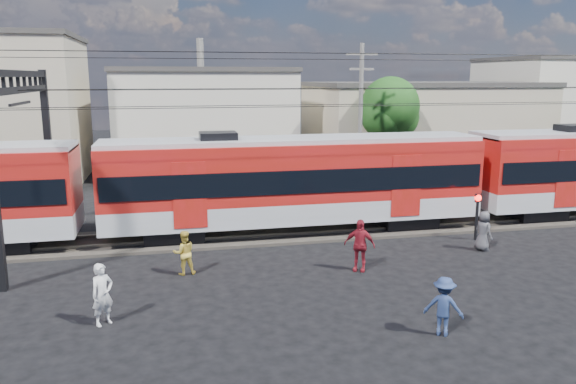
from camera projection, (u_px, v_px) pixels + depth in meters
name	position (u px, v px, depth m)	size (l,w,h in m)	color
ground	(335.00, 306.00, 16.66)	(120.00, 120.00, 0.00)	black
track_bed	(281.00, 233.00, 24.30)	(70.00, 3.40, 0.12)	#2D2823
rail_near	(284.00, 235.00, 23.56)	(70.00, 0.12, 0.12)	#59544C
rail_far	(277.00, 226.00, 24.99)	(70.00, 0.12, 0.12)	#59544C
commuter_train	(299.00, 179.00, 23.99)	(50.30, 3.08, 4.17)	black
catenary	(59.00, 118.00, 21.46)	(70.00, 9.30, 7.52)	black
building_midwest	(202.00, 119.00, 41.33)	(12.24, 12.24, 7.30)	beige
building_mideast	(421.00, 125.00, 41.92)	(16.32, 10.20, 6.30)	tan
building_east	(551.00, 107.00, 48.48)	(10.20, 10.20, 8.30)	beige
utility_pole_mid	(360.00, 116.00, 31.35)	(1.80, 0.24, 8.50)	slate
tree_near	(392.00, 110.00, 34.95)	(3.82, 3.64, 6.72)	#382619
pedestrian_a	(102.00, 294.00, 15.29)	(0.64, 0.42, 1.74)	silver
pedestrian_b	(184.00, 253.00, 19.22)	(0.75, 0.59, 1.55)	gold
pedestrian_c	(444.00, 306.00, 14.67)	(1.03, 0.59, 1.60)	navy
pedestrian_d	(359.00, 245.00, 19.56)	(1.09, 0.45, 1.86)	maroon
pedestrian_e	(483.00, 231.00, 21.90)	(0.77, 0.50, 1.57)	#48484D
crossing_signal	(477.00, 208.00, 23.16)	(0.29, 0.29, 1.97)	black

